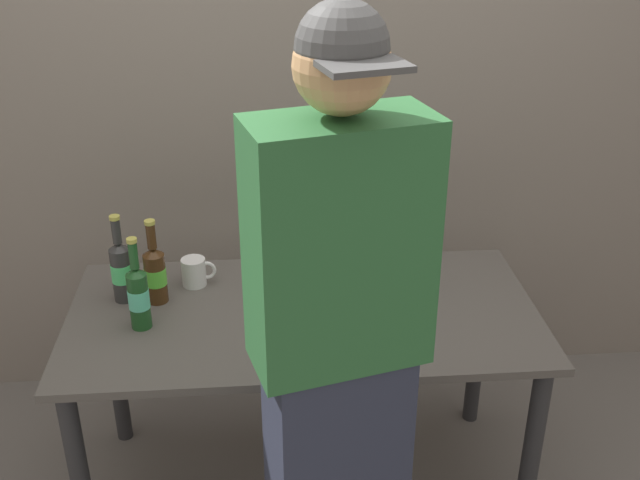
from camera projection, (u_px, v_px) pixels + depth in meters
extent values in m
cube|color=#56514C|center=(303.00, 315.00, 2.40)|extent=(1.48, 0.74, 0.03)
cylinder|color=#2D2D30|center=(531.00, 458.00, 2.34)|extent=(0.06, 0.06, 0.70)
cylinder|color=#2D2D30|center=(115.00, 362.00, 2.79)|extent=(0.06, 0.06, 0.70)
cylinder|color=#2D2D30|center=(478.00, 345.00, 2.89)|extent=(0.06, 0.06, 0.70)
cube|color=#383D4C|center=(363.00, 301.00, 2.44)|extent=(0.35, 0.25, 0.01)
cube|color=#232326|center=(364.00, 302.00, 2.42)|extent=(0.29, 0.15, 0.00)
cube|color=#383D4C|center=(359.00, 251.00, 2.55)|extent=(0.34, 0.12, 0.18)
cube|color=black|center=(359.00, 251.00, 2.55)|extent=(0.31, 0.10, 0.16)
cylinder|color=#1E5123|center=(139.00, 301.00, 2.28)|extent=(0.06, 0.06, 0.18)
cone|color=#1E5123|center=(135.00, 271.00, 2.24)|extent=(0.06, 0.06, 0.02)
cylinder|color=#1E5123|center=(133.00, 255.00, 2.21)|extent=(0.03, 0.03, 0.09)
cylinder|color=#BFB74C|center=(132.00, 240.00, 2.19)|extent=(0.03, 0.03, 0.01)
cylinder|color=#5FE0B4|center=(139.00, 298.00, 2.28)|extent=(0.06, 0.06, 0.06)
cylinder|color=#333333|center=(122.00, 275.00, 2.42)|extent=(0.07, 0.07, 0.18)
cone|color=#333333|center=(118.00, 246.00, 2.38)|extent=(0.07, 0.07, 0.02)
cylinder|color=#333333|center=(116.00, 231.00, 2.35)|extent=(0.03, 0.03, 0.08)
cylinder|color=#BFB74C|center=(114.00, 218.00, 2.33)|extent=(0.03, 0.03, 0.01)
cylinder|color=#52E47E|center=(122.00, 272.00, 2.42)|extent=(0.07, 0.07, 0.06)
cylinder|color=#472B14|center=(156.00, 278.00, 2.42)|extent=(0.07, 0.07, 0.17)
cone|color=#472B14|center=(153.00, 252.00, 2.38)|extent=(0.07, 0.07, 0.02)
cylinder|color=#472B14|center=(151.00, 236.00, 2.35)|extent=(0.03, 0.03, 0.08)
cylinder|color=#BFB74C|center=(150.00, 222.00, 2.33)|extent=(0.03, 0.03, 0.01)
cylinder|color=#5CCA3A|center=(155.00, 276.00, 2.42)|extent=(0.07, 0.07, 0.06)
cube|color=#2D6B38|center=(340.00, 246.00, 1.62)|extent=(0.43, 0.28, 0.57)
sphere|color=tan|center=(342.00, 65.00, 1.45)|extent=(0.19, 0.19, 0.19)
sphere|color=#4C4C4C|center=(342.00, 48.00, 1.43)|extent=(0.18, 0.18, 0.18)
cube|color=#4C4C4C|center=(364.00, 66.00, 1.34)|extent=(0.18, 0.14, 0.01)
cylinder|color=white|center=(194.00, 272.00, 2.53)|extent=(0.08, 0.08, 0.10)
torus|color=white|center=(207.00, 270.00, 2.53)|extent=(0.07, 0.01, 0.07)
cube|color=gray|center=(290.00, 73.00, 2.80)|extent=(6.00, 0.10, 2.60)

